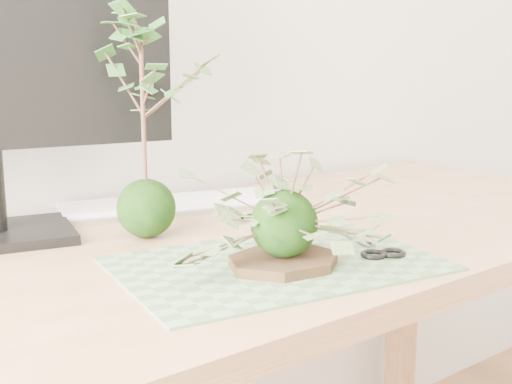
# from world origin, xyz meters

# --- Properties ---
(desk) EXTENTS (1.60, 0.70, 0.74)m
(desk) POSITION_xyz_m (0.08, 1.23, 0.65)
(desk) COLOR tan
(desk) RESTS_ON ground_plane
(cutting_mat) EXTENTS (0.51, 0.38, 0.00)m
(cutting_mat) POSITION_xyz_m (-0.00, 1.08, 0.74)
(cutting_mat) COLOR #4F6C46
(cutting_mat) RESTS_ON desk
(stone_dish) EXTENTS (0.20, 0.20, 0.01)m
(stone_dish) POSITION_xyz_m (-0.01, 1.06, 0.75)
(stone_dish) COLOR black
(stone_dish) RESTS_ON cutting_mat
(ivy_kokedama) EXTENTS (0.35, 0.35, 0.19)m
(ivy_kokedama) POSITION_xyz_m (-0.01, 1.06, 0.85)
(ivy_kokedama) COLOR black
(ivy_kokedama) RESTS_ON stone_dish
(maple_kokedama) EXTENTS (0.24, 0.24, 0.41)m
(maple_kokedama) POSITION_xyz_m (-0.08, 1.34, 1.03)
(maple_kokedama) COLOR black
(maple_kokedama) RESTS_ON desk
(keyboard) EXTENTS (0.51, 0.28, 0.02)m
(keyboard) POSITION_xyz_m (0.07, 1.48, 0.75)
(keyboard) COLOR #B3B3B5
(keyboard) RESTS_ON desk
(scissors) EXTENTS (0.08, 0.17, 0.01)m
(scissors) POSITION_xyz_m (0.16, 1.03, 0.75)
(scissors) COLOR #959595
(scissors) RESTS_ON cutting_mat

